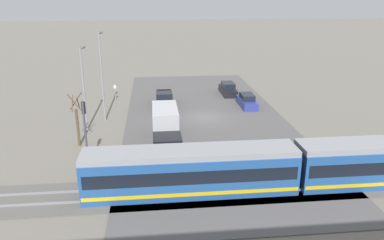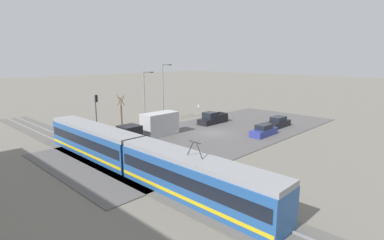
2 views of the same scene
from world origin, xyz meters
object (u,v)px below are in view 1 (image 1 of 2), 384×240
object	(u,v)px
box_truck	(166,128)
street_lamp_mid_block	(84,83)
pickup_truck	(165,100)
sedan_car_1	(228,89)
street_tree	(77,122)
sedan_car_0	(247,101)
light_rail_tram	(296,166)
traffic_light_pole	(85,127)
no_parking_sign	(115,91)
street_lamp_near_crossing	(102,72)

from	to	relation	value
box_truck	street_lamp_mid_block	xyz separation A→B (m)	(7.87, -4.84, 3.29)
pickup_truck	sedan_car_1	xyz separation A→B (m)	(-8.86, -4.90, -0.05)
street_tree	sedan_car_0	bearing A→B (deg)	-150.26
light_rail_tram	sedan_car_0	distance (m)	19.99
sedan_car_0	street_tree	distance (m)	21.05
box_truck	traffic_light_pole	size ratio (longest dim) A/B	1.55
sedan_car_0	traffic_light_pole	world-z (taller)	traffic_light_pole
pickup_truck	sedan_car_0	world-z (taller)	pickup_truck
sedan_car_0	box_truck	bearing A→B (deg)	-133.93
no_parking_sign	street_lamp_near_crossing	bearing A→B (deg)	86.66
light_rail_tram	street_tree	size ratio (longest dim) A/B	5.96
light_rail_tram	sedan_car_1	distance (m)	26.01
pickup_truck	no_parking_sign	size ratio (longest dim) A/B	2.63
traffic_light_pole	street_lamp_near_crossing	world-z (taller)	street_lamp_near_crossing
box_truck	street_lamp_near_crossing	size ratio (longest dim) A/B	0.90
light_rail_tram	street_lamp_near_crossing	xyz separation A→B (m)	(15.25, -16.66, 3.75)
box_truck	pickup_truck	xyz separation A→B (m)	(-0.31, -11.89, -0.70)
light_rail_tram	street_tree	bearing A→B (deg)	-29.53
sedan_car_1	street_lamp_near_crossing	bearing A→B (deg)	30.97
street_lamp_near_crossing	street_tree	bearing A→B (deg)	77.95
sedan_car_0	traffic_light_pole	bearing A→B (deg)	-137.44
light_rail_tram	box_truck	size ratio (longest dim) A/B	3.47
street_lamp_mid_block	traffic_light_pole	bearing A→B (deg)	99.31
box_truck	sedan_car_0	world-z (taller)	box_truck
light_rail_tram	no_parking_sign	xyz separation A→B (m)	(14.80, -24.45, -0.36)
street_lamp_mid_block	no_parking_sign	distance (m)	11.16
street_lamp_mid_block	pickup_truck	bearing A→B (deg)	-139.25
sedan_car_1	no_parking_sign	size ratio (longest dim) A/B	2.31
pickup_truck	no_parking_sign	world-z (taller)	no_parking_sign
light_rail_tram	box_truck	bearing A→B (deg)	-46.05
sedan_car_1	box_truck	bearing A→B (deg)	61.35
traffic_light_pole	sedan_car_0	bearing A→B (deg)	-137.44
traffic_light_pole	no_parking_sign	distance (m)	19.96
sedan_car_0	no_parking_sign	distance (m)	16.88
street_lamp_near_crossing	no_parking_sign	size ratio (longest dim) A/B	4.57
box_truck	street_lamp_mid_block	bearing A→B (deg)	-31.56
traffic_light_pole	sedan_car_1	bearing A→B (deg)	-125.96
street_tree	no_parking_sign	xyz separation A→B (m)	(-1.98, -14.94, -0.99)
traffic_light_pole	street_lamp_mid_block	world-z (taller)	street_lamp_mid_block
box_truck	street_lamp_near_crossing	bearing A→B (deg)	-49.45
light_rail_tram	pickup_truck	size ratio (longest dim) A/B	5.44
sedan_car_1	street_tree	bearing A→B (deg)	44.00
box_truck	street_lamp_near_crossing	distance (m)	10.55
sedan_car_0	pickup_truck	bearing A→B (deg)	173.35
no_parking_sign	pickup_truck	bearing A→B (deg)	151.68
box_truck	no_parking_sign	world-z (taller)	box_truck
pickup_truck	street_tree	world-z (taller)	street_tree
box_truck	street_tree	distance (m)	7.95
street_lamp_near_crossing	sedan_car_1	bearing A→B (deg)	-149.03
sedan_car_0	street_lamp_near_crossing	size ratio (longest dim) A/B	0.48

